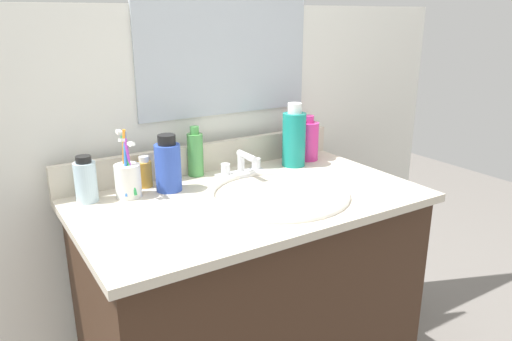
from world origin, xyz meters
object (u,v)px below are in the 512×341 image
bottle_oil_amber (145,173)px  bottle_soap_pink (308,140)px  faucet (242,168)px  bottle_shampoo_blue (168,165)px  bottle_gel_clear (86,180)px  bottle_mouthwash_teal (294,138)px  cup_white_ceramic (128,179)px  bottle_toner_green (195,153)px

bottle_oil_amber → bottle_soap_pink: bottle_soap_pink is taller
faucet → bottle_shampoo_blue: size_ratio=0.98×
bottle_shampoo_blue → bottle_soap_pink: (0.53, 0.04, -0.01)m
bottle_gel_clear → bottle_shampoo_blue: bearing=-9.0°
bottle_mouthwash_teal → bottle_oil_amber: bearing=173.1°
bottle_shampoo_blue → bottle_mouthwash_teal: 0.44m
bottle_gel_clear → bottle_oil_amber: (0.17, 0.03, -0.02)m
bottle_oil_amber → bottle_shampoo_blue: bearing=-54.1°
faucet → bottle_mouthwash_teal: bearing=2.8°
bottle_gel_clear → cup_white_ceramic: size_ratio=0.67×
faucet → bottle_mouthwash_teal: 0.21m
bottle_gel_clear → cup_white_ceramic: (0.11, -0.03, -0.01)m
bottle_oil_amber → cup_white_ceramic: bearing=-140.2°
faucet → cup_white_ceramic: (-0.35, 0.01, 0.02)m
bottle_gel_clear → bottle_oil_amber: 0.18m
bottle_oil_amber → bottle_toner_green: bearing=5.7°
bottle_toner_green → bottle_soap_pink: size_ratio=1.01×
bottle_shampoo_blue → bottle_toner_green: 0.15m
bottle_toner_green → bottle_gel_clear: bearing=-172.1°
bottle_gel_clear → cup_white_ceramic: bearing=-13.3°
bottle_shampoo_blue → bottle_oil_amber: bottle_shampoo_blue is taller
faucet → bottle_shampoo_blue: bottle_shampoo_blue is taller
bottle_shampoo_blue → bottle_soap_pink: size_ratio=1.05×
faucet → bottle_soap_pink: size_ratio=1.04×
bottle_mouthwash_teal → bottle_soap_pink: bearing=19.7°
cup_white_ceramic → bottle_oil_amber: bearing=39.8°
bottle_oil_amber → bottle_soap_pink: bearing=-3.0°
bottle_soap_pink → bottle_toner_green: bearing=173.4°
bottle_shampoo_blue → bottle_mouthwash_teal: bearing=0.8°
bottle_toner_green → bottle_soap_pink: bearing=-6.6°
faucet → bottle_soap_pink: (0.29, 0.04, 0.04)m
cup_white_ceramic → bottle_shampoo_blue: bearing=-4.9°
faucet → cup_white_ceramic: 0.35m
bottle_shampoo_blue → bottle_oil_amber: (-0.05, 0.07, -0.03)m
faucet → bottle_soap_pink: bottle_soap_pink is taller
faucet → bottle_toner_green: size_ratio=1.03×
cup_white_ceramic → bottle_mouthwash_teal: bearing=-0.4°
bottle_shampoo_blue → bottle_oil_amber: size_ratio=1.76×
bottle_gel_clear → bottle_toner_green: (0.34, 0.05, 0.01)m
bottle_shampoo_blue → bottle_oil_amber: bearing=125.9°
bottle_toner_green → bottle_soap_pink: 0.40m
bottle_shampoo_blue → bottle_mouthwash_teal: (0.44, 0.01, 0.02)m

